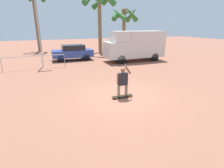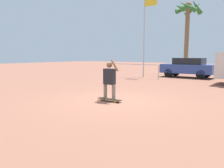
# 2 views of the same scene
# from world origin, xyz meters

# --- Properties ---
(ground_plane) EXTENTS (80.00, 80.00, 0.00)m
(ground_plane) POSITION_xyz_m (0.00, 0.00, 0.00)
(ground_plane) COLOR #935B47
(skateboard) EXTENTS (1.05, 0.24, 0.09)m
(skateboard) POSITION_xyz_m (-0.07, -0.18, 0.08)
(skateboard) COLOR black
(skateboard) RESTS_ON ground_plane
(person_skateboarder) EXTENTS (0.72, 0.22, 1.51)m
(person_skateboarder) POSITION_xyz_m (-0.07, -0.18, 0.89)
(person_skateboarder) COLOR gray
(person_skateboarder) RESTS_ON skateboard
(camper_van) EXTENTS (5.82, 2.13, 2.86)m
(camper_van) POSITION_xyz_m (5.07, 8.05, 1.57)
(camper_van) COLOR black
(camper_van) RESTS_ON ground_plane
(parked_car_blue) EXTENTS (3.99, 1.70, 1.53)m
(parked_car_blue) POSITION_xyz_m (-0.66, 10.60, 0.81)
(parked_car_blue) COLOR black
(parked_car_blue) RESTS_ON ground_plane
(palm_tree_near_van) EXTENTS (4.07, 4.09, 5.92)m
(palm_tree_near_van) POSITION_xyz_m (7.67, 16.27, 4.62)
(palm_tree_near_van) COLOR brown
(palm_tree_near_van) RESTS_ON ground_plane
(palm_tree_center_background) EXTENTS (4.16, 4.31, 7.45)m
(palm_tree_center_background) POSITION_xyz_m (3.60, 14.64, 6.03)
(palm_tree_center_background) COLOR brown
(palm_tree_center_background) RESTS_ON ground_plane
(palm_tree_far_left) EXTENTS (3.17, 3.36, 7.85)m
(palm_tree_far_left) POSITION_xyz_m (-3.76, 19.20, 6.05)
(palm_tree_far_left) COLOR brown
(palm_tree_far_left) RESTS_ON ground_plane
(flagpole) EXTENTS (1.09, 0.12, 6.30)m
(flagpole) POSITION_xyz_m (-3.47, 8.72, 3.67)
(flagpole) COLOR #B7B7BC
(flagpole) RESTS_ON ground_plane
(plaza_railing_segment) EXTENTS (4.72, 0.05, 1.08)m
(plaza_railing_segment) POSITION_xyz_m (-4.16, 7.81, 0.91)
(plaza_railing_segment) COLOR #99999E
(plaza_railing_segment) RESTS_ON ground_plane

